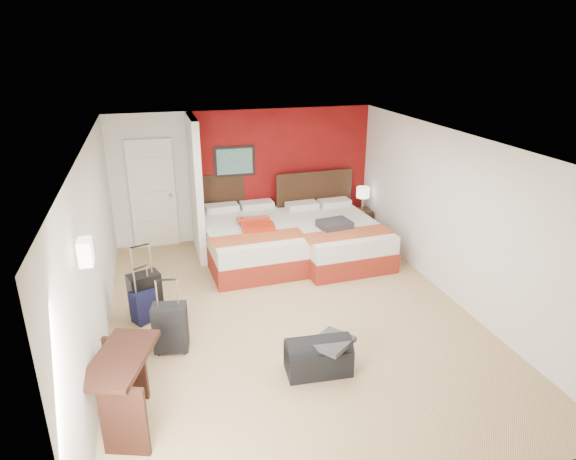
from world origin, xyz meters
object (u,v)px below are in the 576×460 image
object	(u,v)px
suitcase_navy	(144,307)
red_suitcase_open	(256,223)
duffel_bag	(318,358)
desk	(125,390)
bed_left	(249,242)
suitcase_charcoal	(171,329)
table_lamp	(363,199)
nightstand	(361,221)
bed_right	(333,238)
suitcase_black	(146,297)

from	to	relation	value
suitcase_navy	red_suitcase_open	bearing A→B (deg)	6.89
duffel_bag	desk	size ratio (longest dim) A/B	0.77
bed_left	duffel_bag	bearing A→B (deg)	-90.48
suitcase_charcoal	table_lamp	bearing A→B (deg)	49.14
nightstand	bed_right	bearing A→B (deg)	-133.78
nightstand	desk	xyz separation A→B (m)	(-4.48, -4.38, 0.16)
suitcase_charcoal	desk	xyz separation A→B (m)	(-0.51, -1.20, 0.10)
red_suitcase_open	duffel_bag	distance (m)	3.36
suitcase_charcoal	desk	world-z (taller)	desk
suitcase_navy	duffel_bag	world-z (taller)	suitcase_navy
red_suitcase_open	suitcase_black	xyz separation A→B (m)	(-1.91, -1.47, -0.39)
bed_left	suitcase_charcoal	bearing A→B (deg)	-123.82
desk	bed_right	bearing A→B (deg)	64.09
bed_right	nightstand	xyz separation A→B (m)	(0.95, 0.89, -0.07)
suitcase_black	suitcase_navy	bearing A→B (deg)	-119.95
bed_left	red_suitcase_open	distance (m)	0.40
nightstand	desk	world-z (taller)	desk
table_lamp	duffel_bag	bearing A→B (deg)	-119.62
bed_right	bed_left	bearing A→B (deg)	168.64
bed_right	suitcase_charcoal	distance (m)	3.79
bed_left	bed_right	size ratio (longest dim) A/B	1.02
nightstand	suitcase_black	size ratio (longest dim) A/B	0.78
table_lamp	desk	distance (m)	6.28
suitcase_charcoal	red_suitcase_open	bearing A→B (deg)	66.60
bed_right	table_lamp	xyz separation A→B (m)	(0.95, 0.89, 0.41)
red_suitcase_open	nightstand	xyz separation A→B (m)	(2.36, 0.77, -0.46)
suitcase_black	duffel_bag	bearing A→B (deg)	-62.18
bed_right	suitcase_navy	size ratio (longest dim) A/B	4.65
bed_right	duffel_bag	world-z (taller)	bed_right
suitcase_navy	desk	size ratio (longest dim) A/B	0.47
suitcase_navy	desk	world-z (taller)	desk
suitcase_navy	bed_right	bearing A→B (deg)	-8.85
bed_left	nightstand	xyz separation A→B (m)	(2.46, 0.67, -0.08)
bed_right	red_suitcase_open	size ratio (longest dim) A/B	2.84
bed_right	table_lamp	bearing A→B (deg)	40.29
bed_right	duffel_bag	xyz separation A→B (m)	(-1.38, -3.20, -0.13)
suitcase_black	suitcase_charcoal	size ratio (longest dim) A/B	1.04
nightstand	suitcase_charcoal	size ratio (longest dim) A/B	0.81
bed_left	red_suitcase_open	world-z (taller)	red_suitcase_open
bed_right	duffel_bag	distance (m)	3.48
suitcase_black	bed_right	bearing A→B (deg)	3.56
desk	suitcase_charcoal	bearing A→B (deg)	86.44
table_lamp	suitcase_charcoal	distance (m)	5.11
table_lamp	suitcase_charcoal	xyz separation A→B (m)	(-3.97, -3.18, -0.42)
table_lamp	suitcase_charcoal	size ratio (longest dim) A/B	0.76
red_suitcase_open	suitcase_navy	distance (m)	2.56
suitcase_black	desk	bearing A→B (deg)	-114.40
bed_left	nightstand	size ratio (longest dim) A/B	4.44
nightstand	suitcase_charcoal	bearing A→B (deg)	-138.41
table_lamp	suitcase_black	bearing A→B (deg)	-152.25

